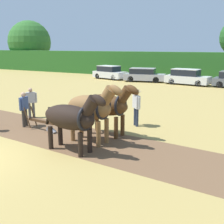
# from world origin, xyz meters

# --- Properties ---
(plowed_furrow_strip) EXTENTS (25.84, 5.42, 0.01)m
(plowed_furrow_strip) POSITION_xyz_m (-1.30, 4.18, 0.00)
(plowed_furrow_strip) COLOR brown
(plowed_furrow_strip) RESTS_ON ground
(hedgerow) EXTENTS (78.92, 1.73, 3.14)m
(hedgerow) POSITION_xyz_m (0.00, 28.86, 1.57)
(hedgerow) COLOR #286023
(hedgerow) RESTS_ON ground
(tree_far_left) EXTENTS (7.30, 7.30, 8.16)m
(tree_far_left) POSITION_xyz_m (-28.08, 32.04, 4.50)
(tree_far_left) COLOR #423323
(tree_far_left) RESTS_ON ground
(draft_horse_lead_left) EXTENTS (2.92, 1.15, 2.33)m
(draft_horse_lead_left) POSITION_xyz_m (2.55, 2.65, 1.30)
(draft_horse_lead_left) COLOR black
(draft_horse_lead_left) RESTS_ON ground
(draft_horse_lead_right) EXTENTS (2.72, 1.18, 2.51)m
(draft_horse_lead_right) POSITION_xyz_m (2.65, 3.83, 1.45)
(draft_horse_lead_right) COLOR brown
(draft_horse_lead_right) RESTS_ON ground
(draft_horse_trail_left) EXTENTS (2.80, 1.13, 2.38)m
(draft_horse_trail_left) POSITION_xyz_m (2.75, 5.01, 1.34)
(draft_horse_trail_left) COLOR #513319
(draft_horse_trail_left) RESTS_ON ground
(plow) EXTENTS (1.81, 0.49, 1.13)m
(plow) POSITION_xyz_m (-0.13, 4.08, 0.33)
(plow) COLOR #4C331E
(plow) RESTS_ON ground
(farmer_at_plow) EXTENTS (0.31, 0.66, 1.69)m
(farmer_at_plow) POSITION_xyz_m (-1.45, 4.23, 0.98)
(farmer_at_plow) COLOR #38332D
(farmer_at_plow) RESTS_ON ground
(farmer_beside_team) EXTENTS (0.54, 0.50, 1.81)m
(farmer_beside_team) POSITION_xyz_m (3.25, 6.92, 1.08)
(farmer_beside_team) COLOR #28334C
(farmer_beside_team) RESTS_ON ground
(farmer_onlooker_right) EXTENTS (0.49, 0.50, 1.63)m
(farmer_onlooker_right) POSITION_xyz_m (-2.45, 5.72, 0.94)
(farmer_onlooker_right) COLOR #4C4C4C
(farmer_onlooker_right) RESTS_ON ground
(parked_car_far_left) EXTENTS (4.33, 2.59, 1.57)m
(parked_car_far_left) POSITION_xyz_m (-7.71, 24.01, 0.75)
(parked_car_far_left) COLOR silver
(parked_car_far_left) RESTS_ON ground
(parked_car_left) EXTENTS (4.70, 2.57, 1.49)m
(parked_car_left) POSITION_xyz_m (-3.12, 23.51, 0.72)
(parked_car_left) COLOR #9E9EA8
(parked_car_left) RESTS_ON ground
(parked_car_center_left) EXTENTS (4.56, 2.21, 1.58)m
(parked_car_center_left) POSITION_xyz_m (1.64, 23.31, 0.75)
(parked_car_center_left) COLOR silver
(parked_car_center_left) RESTS_ON ground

